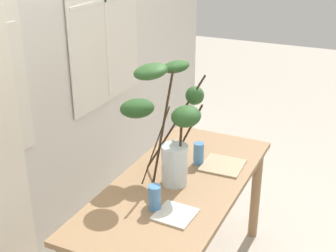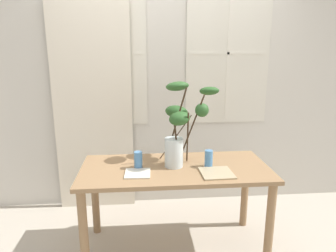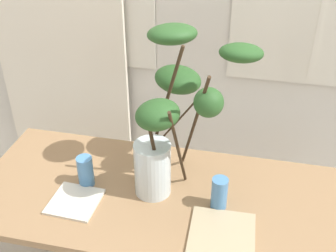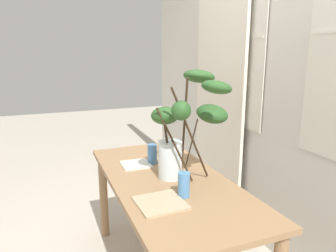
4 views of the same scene
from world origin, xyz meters
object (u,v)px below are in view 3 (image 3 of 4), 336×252
plate_square_left (75,201)px  plate_square_right (222,234)px  drinking_glass_blue_right (219,193)px  drinking_glass_blue_left (85,171)px  vase_with_branches (172,110)px  dining_table (155,214)px

plate_square_left → plate_square_right: size_ratio=0.80×
drinking_glass_blue_right → drinking_glass_blue_left: bearing=178.4°
vase_with_branches → plate_square_right: 0.52m
plate_square_right → drinking_glass_blue_right: bearing=102.1°
drinking_glass_blue_left → plate_square_right: 0.65m
plate_square_left → drinking_glass_blue_right: bearing=10.3°
vase_with_branches → drinking_glass_blue_right: 0.39m
drinking_glass_blue_right → plate_square_right: bearing=-77.9°
drinking_glass_blue_left → plate_square_left: drinking_glass_blue_left is taller
dining_table → plate_square_left: size_ratio=7.87×
drinking_glass_blue_left → vase_with_branches: bearing=16.3°
plate_square_left → dining_table: bearing=21.7°
drinking_glass_blue_right → plate_square_right: size_ratio=0.57×
dining_table → plate_square_right: size_ratio=6.27×
drinking_glass_blue_left → dining_table: bearing=0.1°
drinking_glass_blue_right → plate_square_right: drinking_glass_blue_right is taller
dining_table → vase_with_branches: bearing=61.9°
drinking_glass_blue_left → plate_square_left: 0.14m
vase_with_branches → dining_table: bearing=-118.1°
plate_square_left → plate_square_right: bearing=-4.2°
plate_square_left → plate_square_right: 0.63m
dining_table → vase_with_branches: size_ratio=2.19×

